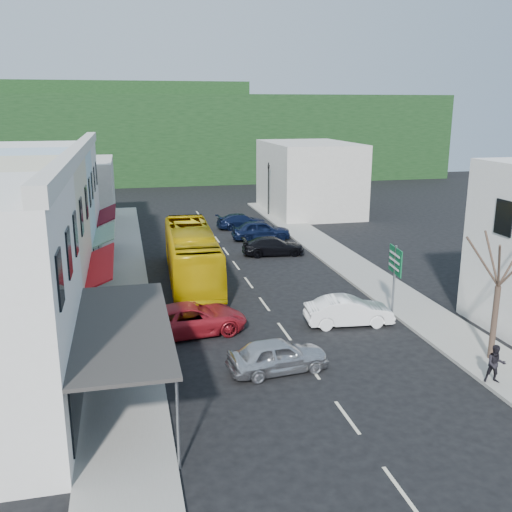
{
  "coord_description": "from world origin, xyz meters",
  "views": [
    {
      "loc": [
        -7.08,
        -24.51,
        10.45
      ],
      "look_at": [
        0.0,
        6.0,
        2.2
      ],
      "focal_mm": 40.0,
      "sensor_mm": 36.0,
      "label": 1
    }
  ],
  "objects_px": {
    "pedestrian_right": "(496,362)",
    "pedestrian_left": "(124,312)",
    "bus": "(192,256)",
    "car_red": "(191,319)",
    "direction_sign": "(394,283)",
    "car_white": "(349,311)",
    "traffic_signal": "(268,189)",
    "car_silver": "(278,355)",
    "street_tree": "(498,286)"
  },
  "relations": [
    {
      "from": "bus",
      "to": "direction_sign",
      "type": "distance_m",
      "value": 12.74
    },
    {
      "from": "car_red",
      "to": "street_tree",
      "type": "height_order",
      "value": "street_tree"
    },
    {
      "from": "car_silver",
      "to": "pedestrian_left",
      "type": "height_order",
      "value": "pedestrian_left"
    },
    {
      "from": "bus",
      "to": "car_white",
      "type": "distance_m",
      "value": 11.37
    },
    {
      "from": "car_red",
      "to": "pedestrian_right",
      "type": "height_order",
      "value": "pedestrian_right"
    },
    {
      "from": "bus",
      "to": "traffic_signal",
      "type": "xyz_separation_m",
      "value": [
        9.89,
        19.75,
        1.05
      ]
    },
    {
      "from": "car_red",
      "to": "street_tree",
      "type": "bearing_deg",
      "value": -123.66
    },
    {
      "from": "car_red",
      "to": "pedestrian_left",
      "type": "height_order",
      "value": "pedestrian_left"
    },
    {
      "from": "car_red",
      "to": "street_tree",
      "type": "relative_size",
      "value": 0.69
    },
    {
      "from": "car_red",
      "to": "traffic_signal",
      "type": "bearing_deg",
      "value": -28.6
    },
    {
      "from": "pedestrian_left",
      "to": "direction_sign",
      "type": "height_order",
      "value": "direction_sign"
    },
    {
      "from": "car_silver",
      "to": "car_white",
      "type": "height_order",
      "value": "same"
    },
    {
      "from": "pedestrian_right",
      "to": "direction_sign",
      "type": "relative_size",
      "value": 0.45
    },
    {
      "from": "pedestrian_right",
      "to": "traffic_signal",
      "type": "xyz_separation_m",
      "value": [
        0.23,
        36.21,
        1.6
      ]
    },
    {
      "from": "pedestrian_left",
      "to": "car_red",
      "type": "bearing_deg",
      "value": -117.36
    },
    {
      "from": "car_red",
      "to": "car_white",
      "type": "bearing_deg",
      "value": -102.16
    },
    {
      "from": "pedestrian_right",
      "to": "traffic_signal",
      "type": "relative_size",
      "value": 0.33
    },
    {
      "from": "car_silver",
      "to": "car_red",
      "type": "distance_m",
      "value": 5.63
    },
    {
      "from": "bus",
      "to": "street_tree",
      "type": "height_order",
      "value": "street_tree"
    },
    {
      "from": "pedestrian_right",
      "to": "street_tree",
      "type": "xyz_separation_m",
      "value": [
        1.23,
        1.99,
        2.32
      ]
    },
    {
      "from": "bus",
      "to": "pedestrian_right",
      "type": "bearing_deg",
      "value": -57.3
    },
    {
      "from": "car_white",
      "to": "direction_sign",
      "type": "height_order",
      "value": "direction_sign"
    },
    {
      "from": "bus",
      "to": "traffic_signal",
      "type": "relative_size",
      "value": 2.23
    },
    {
      "from": "car_silver",
      "to": "pedestrian_left",
      "type": "xyz_separation_m",
      "value": [
        -6.02,
        5.67,
        0.3
      ]
    },
    {
      "from": "car_white",
      "to": "direction_sign",
      "type": "relative_size",
      "value": 1.15
    },
    {
      "from": "car_red",
      "to": "direction_sign",
      "type": "relative_size",
      "value": 1.21
    },
    {
      "from": "car_white",
      "to": "car_red",
      "type": "distance_m",
      "value": 7.7
    },
    {
      "from": "car_silver",
      "to": "car_white",
      "type": "relative_size",
      "value": 1.0
    },
    {
      "from": "direction_sign",
      "to": "car_silver",
      "type": "bearing_deg",
      "value": -141.42
    },
    {
      "from": "bus",
      "to": "street_tree",
      "type": "bearing_deg",
      "value": -50.74
    },
    {
      "from": "pedestrian_right",
      "to": "pedestrian_left",
      "type": "bearing_deg",
      "value": 166.81
    },
    {
      "from": "car_white",
      "to": "direction_sign",
      "type": "bearing_deg",
      "value": -77.92
    },
    {
      "from": "pedestrian_left",
      "to": "direction_sign",
      "type": "relative_size",
      "value": 0.45
    },
    {
      "from": "direction_sign",
      "to": "traffic_signal",
      "type": "relative_size",
      "value": 0.73
    },
    {
      "from": "street_tree",
      "to": "traffic_signal",
      "type": "distance_m",
      "value": 34.24
    },
    {
      "from": "car_red",
      "to": "direction_sign",
      "type": "distance_m",
      "value": 10.23
    },
    {
      "from": "car_silver",
      "to": "street_tree",
      "type": "distance_m",
      "value": 9.46
    },
    {
      "from": "car_silver",
      "to": "car_red",
      "type": "relative_size",
      "value": 0.96
    },
    {
      "from": "car_red",
      "to": "traffic_signal",
      "type": "xyz_separation_m",
      "value": [
        10.96,
        28.33,
        1.9
      ]
    },
    {
      "from": "bus",
      "to": "car_red",
      "type": "bearing_deg",
      "value": -94.78
    },
    {
      "from": "direction_sign",
      "to": "traffic_signal",
      "type": "xyz_separation_m",
      "value": [
        0.8,
        28.67,
        0.69
      ]
    },
    {
      "from": "traffic_signal",
      "to": "street_tree",
      "type": "bearing_deg",
      "value": 82.54
    },
    {
      "from": "car_silver",
      "to": "direction_sign",
      "type": "bearing_deg",
      "value": -64.9
    },
    {
      "from": "traffic_signal",
      "to": "car_silver",
      "type": "bearing_deg",
      "value": 67.26
    },
    {
      "from": "pedestrian_right",
      "to": "street_tree",
      "type": "relative_size",
      "value": 0.26
    },
    {
      "from": "street_tree",
      "to": "bus",
      "type": "bearing_deg",
      "value": 126.99
    },
    {
      "from": "bus",
      "to": "pedestrian_right",
      "type": "height_order",
      "value": "bus"
    },
    {
      "from": "bus",
      "to": "car_red",
      "type": "height_order",
      "value": "bus"
    },
    {
      "from": "bus",
      "to": "direction_sign",
      "type": "height_order",
      "value": "direction_sign"
    },
    {
      "from": "car_red",
      "to": "direction_sign",
      "type": "bearing_deg",
      "value": -99.34
    }
  ]
}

